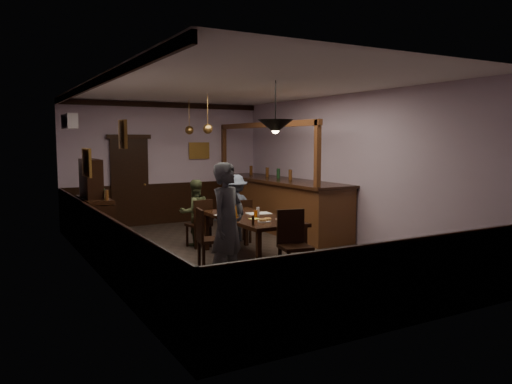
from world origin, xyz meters
TOP-DOWN VIEW (x-y plane):
  - room at (0.00, 0.00)m, footprint 5.01×8.01m
  - dining_table at (0.07, -0.34)m, footprint 1.03×2.21m
  - chair_far_left at (-0.35, 0.94)m, footprint 0.46×0.46m
  - chair_far_right at (0.53, 0.94)m, footprint 0.40×0.40m
  - chair_near at (0.06, -1.65)m, footprint 0.52×0.52m
  - chair_side at (-0.87, -0.51)m, footprint 0.49×0.49m
  - person_standing at (-1.00, -1.57)m, footprint 0.77×0.68m
  - person_seated_left at (-0.36, 1.22)m, footprint 0.64×0.51m
  - person_seated_right at (0.54, 1.21)m, footprint 0.97×0.67m
  - newspaper_left at (-0.24, -0.02)m, footprint 0.45×0.35m
  - newspaper_right at (0.34, -0.10)m, footprint 0.45×0.35m
  - napkin at (-0.02, -0.58)m, footprint 0.15×0.15m
  - saucer at (0.33, -0.84)m, footprint 0.15×0.15m
  - coffee_cup at (0.36, -0.87)m, footprint 0.08×0.08m
  - pastry_plate at (-0.02, -0.93)m, footprint 0.22×0.22m
  - pastry_ring_a at (-0.05, -0.93)m, footprint 0.13×0.13m
  - pastry_ring_b at (0.05, -0.90)m, footprint 0.13×0.13m
  - soda_can at (0.09, -0.43)m, footprint 0.07×0.07m
  - beer_glass at (-0.21, -0.31)m, footprint 0.06×0.06m
  - water_glass at (0.20, -0.32)m, footprint 0.06×0.06m
  - pepper_mill at (-0.32, -1.09)m, footprint 0.04×0.04m
  - sideboard at (-2.21, 1.58)m, footprint 0.47×1.31m
  - bar_counter at (1.99, 1.86)m, footprint 1.02×4.41m
  - door_back at (-0.90, 3.95)m, footprint 0.90×0.06m
  - ac_unit at (-2.38, 2.90)m, footprint 0.20×0.85m
  - picture_left_small at (-2.46, -1.60)m, footprint 0.04×0.28m
  - picture_left_large at (-2.46, 0.80)m, footprint 0.04×0.62m
  - picture_back at (0.90, 3.96)m, footprint 0.55×0.04m
  - pendant_iron at (0.05, -1.14)m, footprint 0.56×0.56m
  - pendant_brass_mid at (0.10, 1.59)m, footprint 0.20×0.20m
  - pendant_brass_far at (0.30, 3.10)m, footprint 0.20×0.20m

SIDE VIEW (x-z plane):
  - chair_far_right at x=0.53m, z-range 0.04..0.93m
  - chair_far_left at x=-0.35m, z-range 0.04..0.98m
  - chair_side at x=-0.87m, z-range 0.05..1.02m
  - chair_near at x=0.06m, z-range 0.05..1.07m
  - bar_counter at x=1.99m, z-range -0.61..1.86m
  - person_seated_left at x=-0.36m, z-range 0.00..1.30m
  - person_seated_right at x=0.54m, z-range 0.00..1.37m
  - dining_table at x=0.07m, z-range 0.31..1.06m
  - sideboard at x=-2.21m, z-range -0.17..1.55m
  - napkin at x=-0.02m, z-range 0.75..0.75m
  - newspaper_left at x=-0.24m, z-range 0.75..0.76m
  - newspaper_right at x=0.34m, z-range 0.75..0.76m
  - saucer at x=0.33m, z-range 0.75..0.76m
  - pastry_plate at x=-0.02m, z-range 0.75..0.76m
  - pastry_ring_a at x=-0.05m, z-range 0.77..0.81m
  - pastry_ring_b at x=0.05m, z-range 0.77..0.81m
  - coffee_cup at x=0.36m, z-range 0.76..0.84m
  - soda_can at x=0.09m, z-range 0.75..0.87m
  - pepper_mill at x=-0.32m, z-range 0.75..0.89m
  - water_glass at x=0.20m, z-range 0.75..0.90m
  - beer_glass at x=-0.21m, z-range 0.75..0.95m
  - person_standing at x=-1.00m, z-range 0.00..1.77m
  - door_back at x=-0.90m, z-range 0.00..2.10m
  - room at x=0.00m, z-range -0.01..3.01m
  - picture_left_large at x=-2.46m, z-range 1.46..1.94m
  - picture_back at x=0.90m, z-range 1.59..2.01m
  - picture_left_small at x=-2.46m, z-range 1.97..2.33m
  - pendant_iron at x=0.05m, z-range 1.87..2.70m
  - pendant_brass_mid at x=0.10m, z-range 1.89..2.70m
  - pendant_brass_far at x=0.30m, z-range 1.89..2.70m
  - ac_unit at x=-2.38m, z-range 2.30..2.60m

